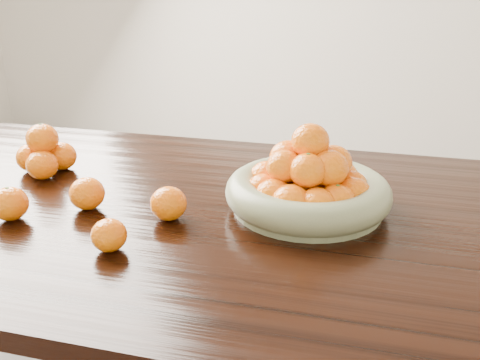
% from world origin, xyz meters
% --- Properties ---
extents(dining_table, '(2.00, 1.00, 0.75)m').
position_xyz_m(dining_table, '(0.00, 0.00, 0.66)').
color(dining_table, black).
rests_on(dining_table, ground).
extents(fruit_bowl, '(0.36, 0.36, 0.19)m').
position_xyz_m(fruit_bowl, '(0.18, 0.04, 0.81)').
color(fruit_bowl, gray).
rests_on(fruit_bowl, dining_table).
extents(orange_pyramid, '(0.15, 0.15, 0.13)m').
position_xyz_m(orange_pyramid, '(-0.52, 0.10, 0.80)').
color(orange_pyramid, orange).
rests_on(orange_pyramid, dining_table).
extents(loose_orange_0, '(0.08, 0.08, 0.07)m').
position_xyz_m(loose_orange_0, '(-0.42, -0.17, 0.79)').
color(loose_orange_0, orange).
rests_on(loose_orange_0, dining_table).
extents(loose_orange_1, '(0.07, 0.07, 0.06)m').
position_xyz_m(loose_orange_1, '(-0.16, -0.24, 0.78)').
color(loose_orange_1, orange).
rests_on(loose_orange_1, dining_table).
extents(loose_orange_2, '(0.08, 0.08, 0.07)m').
position_xyz_m(loose_orange_2, '(-0.10, -0.08, 0.79)').
color(loose_orange_2, orange).
rests_on(loose_orange_2, dining_table).
extents(loose_orange_3, '(0.08, 0.08, 0.07)m').
position_xyz_m(loose_orange_3, '(-0.29, -0.08, 0.79)').
color(loose_orange_3, orange).
rests_on(loose_orange_3, dining_table).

